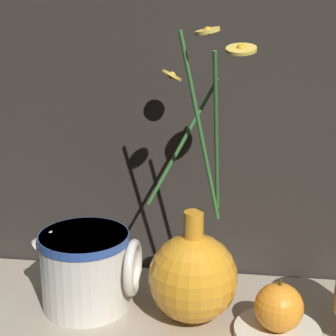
# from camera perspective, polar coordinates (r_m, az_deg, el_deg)

# --- Properties ---
(ground_plane) EXTENTS (6.00, 6.00, 0.00)m
(ground_plane) POSITION_cam_1_polar(r_m,az_deg,el_deg) (0.84, -1.06, -15.37)
(ground_plane) COLOR black
(shelf) EXTENTS (0.71, 0.28, 0.01)m
(shelf) POSITION_cam_1_polar(r_m,az_deg,el_deg) (0.83, -1.06, -15.02)
(shelf) COLOR tan
(shelf) RESTS_ON ground_plane
(vase_with_flowers) EXTENTS (0.14, 0.18, 0.40)m
(vase_with_flowers) POSITION_cam_1_polar(r_m,az_deg,el_deg) (0.79, 2.56, -10.80)
(vase_with_flowers) COLOR orange
(vase_with_flowers) RESTS_ON shelf
(ceramic_pitcher) EXTENTS (0.15, 0.13, 0.13)m
(ceramic_pitcher) POSITION_cam_1_polar(r_m,az_deg,el_deg) (0.83, -8.27, -9.87)
(ceramic_pitcher) COLOR beige
(ceramic_pitcher) RESTS_ON shelf
(saucer_plate) EXTENTS (0.12, 0.12, 0.01)m
(saucer_plate) POSITION_cam_1_polar(r_m,az_deg,el_deg) (0.80, 11.04, -16.04)
(saucer_plate) COLOR silver
(saucer_plate) RESTS_ON shelf
(orange_fruit) EXTENTS (0.07, 0.07, 0.07)m
(orange_fruit) POSITION_cam_1_polar(r_m,az_deg,el_deg) (0.78, 11.20, -13.71)
(orange_fruit) COLOR orange
(orange_fruit) RESTS_ON saucer_plate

